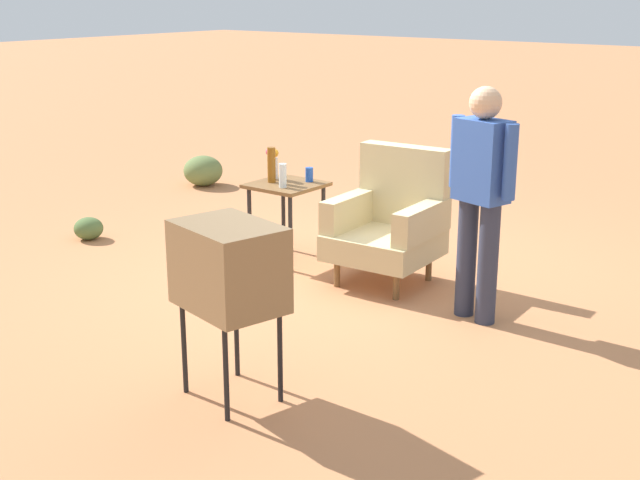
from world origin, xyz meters
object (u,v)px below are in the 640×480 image
at_px(bottle_short_clear, 283,176).
at_px(flower_vase, 273,162).
at_px(tv_on_stand, 229,267).
at_px(armchair, 391,220).
at_px(bottle_tall_amber, 272,165).
at_px(side_table, 286,195).
at_px(person_standing, 481,190).
at_px(soda_can_blue, 309,175).

xyz_separation_m(bottle_short_clear, flower_vase, (-0.29, 0.21, 0.05)).
relative_size(tv_on_stand, flower_vase, 3.89).
relative_size(armchair, bottle_tall_amber, 3.53).
height_order(bottle_tall_amber, bottle_short_clear, bottle_tall_amber).
bearing_deg(tv_on_stand, bottle_short_clear, 122.88).
bearing_deg(flower_vase, bottle_tall_amber, -53.09).
xyz_separation_m(side_table, flower_vase, (-0.21, 0.07, 0.25)).
distance_m(side_table, bottle_short_clear, 0.26).
distance_m(side_table, person_standing, 1.98).
distance_m(tv_on_stand, bottle_tall_amber, 2.63).
distance_m(side_table, flower_vase, 0.34).
xyz_separation_m(tv_on_stand, flower_vase, (-1.61, 2.26, 0.04)).
xyz_separation_m(person_standing, bottle_short_clear, (-1.85, 0.11, -0.16)).
xyz_separation_m(person_standing, soda_can_blue, (-1.82, 0.42, -0.20)).
bearing_deg(bottle_tall_amber, tv_on_stand, -54.55).
height_order(bottle_short_clear, flower_vase, flower_vase).
relative_size(armchair, soda_can_blue, 8.69).
distance_m(armchair, flower_vase, 1.25).
bearing_deg(side_table, tv_on_stand, -57.34).
relative_size(bottle_tall_amber, bottle_short_clear, 1.50).
distance_m(person_standing, bottle_short_clear, 1.86).
xyz_separation_m(tv_on_stand, soda_can_blue, (-1.29, 2.36, -0.05)).
xyz_separation_m(side_table, tv_on_stand, (1.40, -2.19, 0.21)).
bearing_deg(side_table, soda_can_blue, 56.23).
height_order(armchair, person_standing, person_standing).
relative_size(side_table, soda_can_blue, 5.53).
bearing_deg(bottle_short_clear, soda_can_blue, 83.19).
relative_size(side_table, person_standing, 0.41).
distance_m(armchair, person_standing, 1.08).
height_order(armchair, flower_vase, armchair).
bearing_deg(flower_vase, soda_can_blue, 17.02).
distance_m(side_table, tv_on_stand, 2.60).
relative_size(armchair, side_table, 1.57).
bearing_deg(side_table, armchair, 4.94).
height_order(armchair, bottle_short_clear, armchair).
bearing_deg(tv_on_stand, flower_vase, 125.52).
bearing_deg(armchair, bottle_tall_amber, -173.44).
height_order(soda_can_blue, bottle_short_clear, bottle_short_clear).
xyz_separation_m(side_table, bottle_short_clear, (0.08, -0.14, 0.20)).
bearing_deg(side_table, bottle_short_clear, -60.70).
distance_m(armchair, tv_on_stand, 2.32).
bearing_deg(armchair, tv_on_stand, -79.94).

